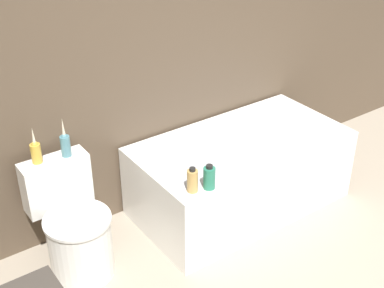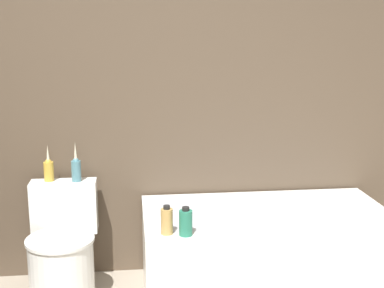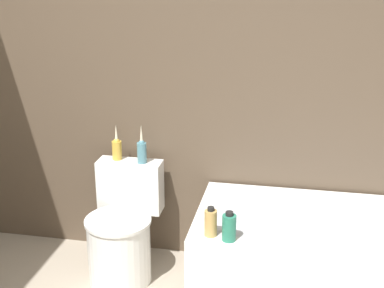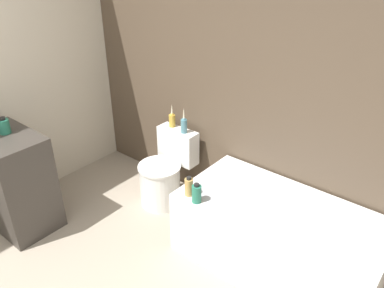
# 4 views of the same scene
# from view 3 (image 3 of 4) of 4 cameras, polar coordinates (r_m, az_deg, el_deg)

# --- Properties ---
(wall_back_tiled) EXTENTS (6.40, 0.06, 2.60)m
(wall_back_tiled) POSITION_cam_3_polar(r_m,az_deg,el_deg) (3.26, 1.88, 8.69)
(wall_back_tiled) COLOR brown
(wall_back_tiled) RESTS_ON ground_plane
(bathtub) EXTENTS (1.49, 0.78, 0.54)m
(bathtub) POSITION_cam_3_polar(r_m,az_deg,el_deg) (3.18, 14.28, -12.10)
(bathtub) COLOR white
(bathtub) RESTS_ON ground
(toilet) EXTENTS (0.41, 0.54, 0.69)m
(toilet) POSITION_cam_3_polar(r_m,az_deg,el_deg) (3.38, -7.46, -9.40)
(toilet) COLOR white
(toilet) RESTS_ON ground
(vase_gold) EXTENTS (0.06, 0.06, 0.23)m
(vase_gold) POSITION_cam_3_polar(r_m,az_deg,el_deg) (3.40, -8.02, -0.41)
(vase_gold) COLOR gold
(vase_gold) RESTS_ON toilet
(vase_silver) EXTENTS (0.06, 0.06, 0.25)m
(vase_silver) POSITION_cam_3_polar(r_m,az_deg,el_deg) (3.32, -5.38, -0.67)
(vase_silver) COLOR teal
(vase_silver) RESTS_ON toilet
(shampoo_bottle_tall) EXTENTS (0.07, 0.07, 0.16)m
(shampoo_bottle_tall) POSITION_cam_3_polar(r_m,az_deg,el_deg) (2.77, 2.01, -8.36)
(shampoo_bottle_tall) COLOR tan
(shampoo_bottle_tall) RESTS_ON bathtub
(shampoo_bottle_short) EXTENTS (0.07, 0.07, 0.16)m
(shampoo_bottle_short) POSITION_cam_3_polar(r_m,az_deg,el_deg) (2.74, 3.98, -8.85)
(shampoo_bottle_short) COLOR #267259
(shampoo_bottle_short) RESTS_ON bathtub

